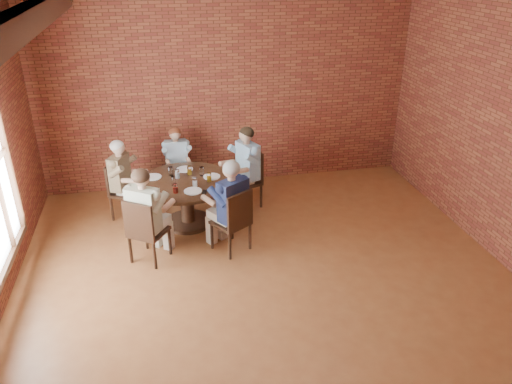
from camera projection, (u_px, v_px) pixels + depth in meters
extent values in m
plane|color=#93572D|center=(273.00, 293.00, 6.31)|extent=(7.00, 7.00, 0.00)
plane|color=white|center=(278.00, 9.00, 4.81)|extent=(7.00, 7.00, 0.00)
plane|color=brown|center=(228.00, 91.00, 8.63)|extent=(7.00, 0.00, 7.00)
cube|color=#341D11|center=(10.00, 30.00, 4.42)|extent=(0.22, 6.90, 0.26)
cube|color=#341D11|center=(4.00, 271.00, 5.86)|extent=(0.10, 2.16, 0.08)
cube|color=#341D11|center=(3.00, 149.00, 6.27)|extent=(0.10, 0.08, 2.20)
cylinder|color=#341D11|center=(188.00, 222.00, 7.89)|extent=(0.73, 0.73, 0.06)
cylinder|color=#341D11|center=(187.00, 204.00, 7.75)|extent=(0.21, 0.21, 0.64)
cylinder|color=#3C2416|center=(186.00, 182.00, 7.58)|extent=(1.47, 1.47, 0.05)
cube|color=#341D11|center=(245.00, 183.00, 8.26)|extent=(0.59, 0.59, 0.04)
cube|color=#341D11|center=(255.00, 165.00, 8.24)|extent=(0.21, 0.43, 0.51)
cylinder|color=#341D11|center=(229.00, 193.00, 8.40)|extent=(0.04, 0.04, 0.41)
cylinder|color=#341D11|center=(242.00, 202.00, 8.11)|extent=(0.04, 0.04, 0.41)
cylinder|color=#341D11|center=(248.00, 188.00, 8.60)|extent=(0.04, 0.04, 0.41)
cylinder|color=#341D11|center=(261.00, 196.00, 8.31)|extent=(0.04, 0.04, 0.41)
cube|color=#341D11|center=(178.00, 174.00, 8.59)|extent=(0.41, 0.41, 0.04)
cube|color=#341D11|center=(176.00, 157.00, 8.63)|extent=(0.38, 0.07, 0.44)
cylinder|color=#341D11|center=(171.00, 190.00, 8.51)|extent=(0.04, 0.04, 0.41)
cylinder|color=#341D11|center=(190.00, 188.00, 8.59)|extent=(0.04, 0.04, 0.41)
cylinder|color=#341D11|center=(169.00, 183.00, 8.79)|extent=(0.04, 0.04, 0.41)
cylinder|color=#341D11|center=(187.00, 181.00, 8.87)|extent=(0.04, 0.04, 0.41)
cube|color=#341D11|center=(126.00, 193.00, 7.92)|extent=(0.54, 0.54, 0.04)
cube|color=#341D11|center=(113.00, 177.00, 7.84)|extent=(0.21, 0.39, 0.47)
cylinder|color=#341D11|center=(132.00, 211.00, 7.83)|extent=(0.04, 0.04, 0.41)
cylinder|color=#341D11|center=(142.00, 201.00, 8.14)|extent=(0.04, 0.04, 0.41)
cylinder|color=#341D11|center=(112.00, 209.00, 7.90)|extent=(0.04, 0.04, 0.41)
cylinder|color=#341D11|center=(122.00, 199.00, 8.21)|extent=(0.04, 0.04, 0.41)
cube|color=#341D11|center=(149.00, 232.00, 6.83)|extent=(0.62, 0.62, 0.04)
cube|color=#341D11|center=(138.00, 221.00, 6.54)|extent=(0.39, 0.28, 0.51)
cylinder|color=#341D11|center=(170.00, 242.00, 7.02)|extent=(0.04, 0.04, 0.41)
cylinder|color=#341D11|center=(146.00, 236.00, 7.15)|extent=(0.04, 0.04, 0.41)
cylinder|color=#341D11|center=(155.00, 256.00, 6.70)|extent=(0.04, 0.04, 0.41)
cylinder|color=#341D11|center=(130.00, 250.00, 6.83)|extent=(0.04, 0.04, 0.41)
cube|color=#341D11|center=(231.00, 223.00, 7.06)|extent=(0.62, 0.62, 0.04)
cube|color=#341D11|center=(240.00, 210.00, 6.80)|extent=(0.40, 0.27, 0.51)
cylinder|color=#341D11|center=(232.00, 227.00, 7.40)|extent=(0.04, 0.04, 0.41)
cylinder|color=#341D11|center=(212.00, 236.00, 7.16)|extent=(0.04, 0.04, 0.41)
cylinder|color=#341D11|center=(250.00, 236.00, 7.15)|extent=(0.04, 0.04, 0.41)
cylinder|color=#341D11|center=(230.00, 246.00, 6.91)|extent=(0.04, 0.04, 0.41)
cylinder|color=white|center=(212.00, 177.00, 7.68)|extent=(0.26, 0.26, 0.01)
cylinder|color=white|center=(185.00, 169.00, 7.94)|extent=(0.26, 0.26, 0.01)
cylinder|color=white|center=(153.00, 177.00, 7.67)|extent=(0.26, 0.26, 0.01)
cylinder|color=white|center=(193.00, 191.00, 7.23)|extent=(0.26, 0.26, 0.01)
cylinder|color=white|center=(202.00, 171.00, 7.71)|extent=(0.07, 0.07, 0.14)
cylinder|color=white|center=(189.00, 170.00, 7.74)|extent=(0.07, 0.07, 0.14)
cylinder|color=white|center=(171.00, 171.00, 7.71)|extent=(0.07, 0.07, 0.14)
cylinder|color=white|center=(177.00, 174.00, 7.62)|extent=(0.07, 0.07, 0.14)
cylinder|color=white|center=(174.00, 181.00, 7.39)|extent=(0.07, 0.07, 0.14)
cylinder|color=white|center=(175.00, 188.00, 7.16)|extent=(0.07, 0.07, 0.14)
cylinder|color=white|center=(195.00, 182.00, 7.36)|extent=(0.07, 0.07, 0.14)
cylinder|color=white|center=(209.00, 177.00, 7.51)|extent=(0.07, 0.07, 0.14)
cube|color=black|center=(205.00, 192.00, 7.21)|extent=(0.09, 0.14, 0.01)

